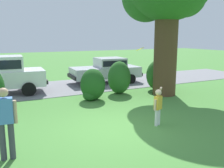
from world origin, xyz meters
TOP-DOWN VIEW (x-y plane):
  - ground_plane at (0.00, 0.00)m, footprint 80.00×80.00m
  - driveway_strip at (0.00, 7.03)m, footprint 28.00×4.40m
  - shrub_centre_left at (0.71, 3.65)m, footprint 1.14×1.12m
  - shrub_centre at (2.42, 4.23)m, footprint 1.18×1.07m
  - shrub_centre_right at (4.74, 4.10)m, footprint 1.36×1.11m
  - parked_sedan at (3.16, 7.23)m, footprint 4.51×2.31m
  - child_thrower at (1.31, -0.42)m, footprint 0.39×0.36m
  - frisbee at (1.30, 0.68)m, footprint 0.29×0.28m
  - adult_onlooker at (-3.26, -0.67)m, footprint 0.53×0.26m

SIDE VIEW (x-z plane):
  - ground_plane at x=0.00m, z-range 0.00..0.00m
  - driveway_strip at x=0.00m, z-range 0.00..0.02m
  - shrub_centre_left at x=0.71m, z-range -0.05..1.39m
  - child_thrower at x=1.31m, z-range 0.07..1.36m
  - shrub_centre_right at x=4.74m, z-range 0.00..1.63m
  - shrub_centre at x=2.42m, z-range 0.00..1.65m
  - parked_sedan at x=3.16m, z-range 0.07..1.63m
  - adult_onlooker at x=-3.26m, z-range 0.11..1.85m
  - frisbee at x=1.30m, z-range 2.36..2.53m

